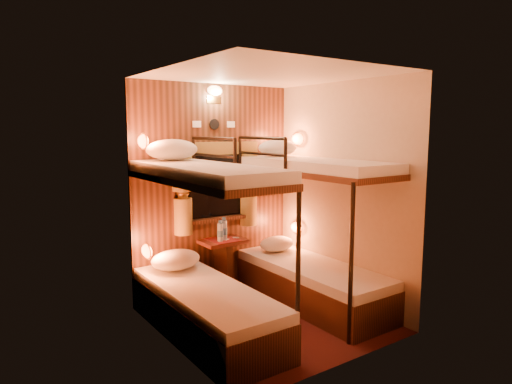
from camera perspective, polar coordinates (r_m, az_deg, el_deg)
floor at (r=4.74m, az=1.36°, el=-15.68°), size 2.10×2.10×0.00m
ceiling at (r=4.38m, az=1.46°, el=14.48°), size 2.10×2.10×0.00m
wall_back at (r=5.28m, az=-5.32°, el=0.26°), size 2.40×0.00×2.40m
wall_front at (r=3.62m, az=11.26°, el=-3.34°), size 2.40×0.00×2.40m
wall_left at (r=3.91m, az=-10.53°, el=-2.51°), size 0.00×2.40×2.40m
wall_right at (r=5.05m, az=10.61°, el=-0.18°), size 0.00×2.40×2.40m
back_panel at (r=5.27m, az=-5.24°, el=0.24°), size 2.00×0.03×2.40m
bunk_left at (r=4.28m, az=-6.32°, el=-10.39°), size 0.72×1.90×1.82m
bunk_right at (r=4.99m, az=6.98°, el=-7.72°), size 0.72×1.90×1.82m
window at (r=5.24m, az=-5.07°, el=-0.00°), size 1.00×0.12×0.79m
curtains at (r=5.20m, az=-4.90°, el=0.86°), size 1.10×0.22×1.00m
back_fixtures at (r=5.20m, az=-5.19°, el=11.69°), size 0.54×0.09×0.48m
reading_lamps at (r=4.98m, az=-3.34°, el=0.28°), size 2.00×0.20×1.25m
table at (r=5.27m, az=-4.13°, el=-8.46°), size 0.50×0.34×0.66m
bottle_left at (r=5.12m, az=-4.49°, el=-5.07°), size 0.07×0.07×0.24m
bottle_right at (r=5.19m, az=-4.03°, el=-4.77°), size 0.08×0.08×0.26m
sachet_a at (r=5.29m, az=-2.52°, el=-5.72°), size 0.09×0.08×0.01m
sachet_b at (r=5.21m, az=-3.82°, el=-5.96°), size 0.10×0.09×0.01m
pillow_lower_left at (r=4.82m, az=-10.00°, el=-8.34°), size 0.52×0.37×0.20m
pillow_lower_right at (r=5.47m, az=2.61°, el=-6.48°), size 0.44×0.32×0.17m
pillow_upper_left at (r=4.66m, az=-10.44°, el=5.23°), size 0.53×0.38×0.21m
pillow_upper_right at (r=5.30m, az=2.70°, el=5.54°), size 0.48×0.34×0.19m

